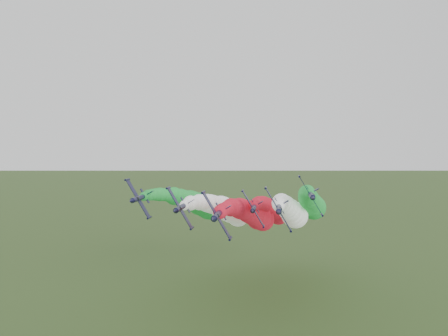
{
  "coord_description": "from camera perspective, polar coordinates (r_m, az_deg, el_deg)",
  "views": [
    {
      "loc": [
        14.2,
        -106.54,
        52.66
      ],
      "look_at": [
        1.41,
        -3.84,
        47.81
      ],
      "focal_mm": 35.0,
      "sensor_mm": 36.0,
      "label": 1
    }
  ],
  "objects": [
    {
      "name": "jet_lead",
      "position": [
        146.31,
        3.72,
        -6.06
      ],
      "size": [
        14.36,
        86.62,
        22.56
      ],
      "rotation": [
        0.0,
        1.03,
        0.0
      ],
      "color": "black",
      "rests_on": "ground"
    },
    {
      "name": "jet_inner_left",
      "position": [
        159.53,
        0.23,
        -5.47
      ],
      "size": [
        14.72,
        86.98,
        22.93
      ],
      "rotation": [
        0.0,
        1.03,
        0.0
      ],
      "color": "black",
      "rests_on": "ground"
    },
    {
      "name": "jet_inner_right",
      "position": [
        157.21,
        8.64,
        -5.55
      ],
      "size": [
        14.99,
        87.25,
        23.2
      ],
      "rotation": [
        0.0,
        1.03,
        0.0
      ],
      "color": "black",
      "rests_on": "ground"
    },
    {
      "name": "jet_outer_left",
      "position": [
        167.36,
        -3.47,
        -4.69
      ],
      "size": [
        14.54,
        86.8,
        22.74
      ],
      "rotation": [
        0.0,
        1.03,
        0.0
      ],
      "color": "black",
      "rests_on": "ground"
    },
    {
      "name": "jet_outer_right",
      "position": [
        168.99,
        11.27,
        -4.39
      ],
      "size": [
        15.12,
        87.38,
        23.33
      ],
      "rotation": [
        0.0,
        1.03,
        0.0
      ],
      "color": "black",
      "rests_on": "ground"
    },
    {
      "name": "jet_trail",
      "position": [
        174.28,
        6.24,
        -5.48
      ],
      "size": [
        14.39,
        86.65,
        22.59
      ],
      "rotation": [
        0.0,
        1.03,
        0.0
      ],
      "color": "black",
      "rests_on": "ground"
    }
  ]
}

